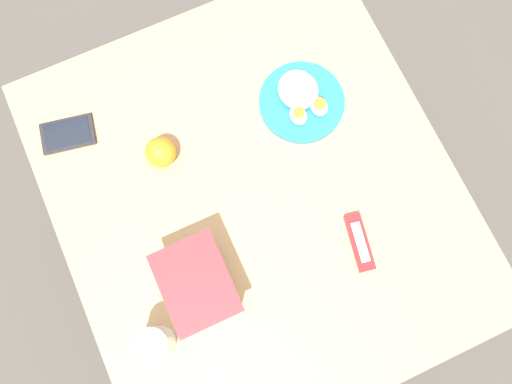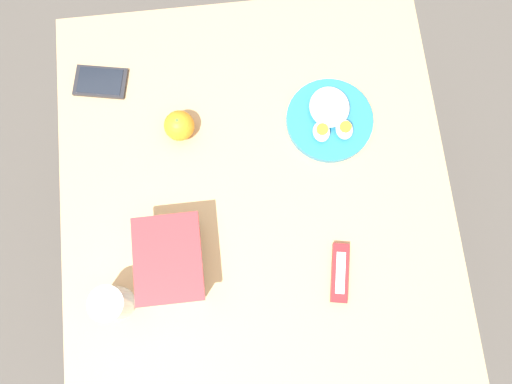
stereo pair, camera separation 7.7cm
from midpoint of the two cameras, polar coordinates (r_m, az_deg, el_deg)
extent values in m
plane|color=#4C4742|center=(1.85, 1.18, -5.13)|extent=(10.00, 10.00, 0.00)
cube|color=tan|center=(1.17, 1.87, -0.79)|extent=(1.01, 0.90, 0.03)
cylinder|color=#A07D56|center=(1.58, 18.45, -17.77)|extent=(0.06, 0.06, 0.68)
cylinder|color=#A07D56|center=(1.71, 13.25, 12.87)|extent=(0.06, 0.06, 0.68)
cylinder|color=#A07D56|center=(1.68, -14.04, 10.22)|extent=(0.06, 0.06, 0.68)
cube|color=white|center=(1.10, -7.67, -8.11)|extent=(0.17, 0.13, 0.09)
cube|color=beige|center=(1.11, -7.55, -8.18)|extent=(0.16, 0.12, 0.06)
cube|color=red|center=(1.05, -8.03, -7.90)|extent=(0.18, 0.14, 0.01)
ellipsoid|color=tan|center=(1.09, -8.37, -8.14)|extent=(0.05, 0.04, 0.03)
sphere|color=orange|center=(1.17, -6.91, 7.25)|extent=(0.07, 0.07, 0.07)
cylinder|color=#4C662D|center=(1.14, -7.11, 7.82)|extent=(0.01, 0.01, 0.00)
cylinder|color=teal|center=(1.21, 10.19, 7.79)|extent=(0.21, 0.21, 0.02)
ellipsoid|color=white|center=(1.20, 10.24, 9.28)|extent=(0.10, 0.09, 0.03)
ellipsoid|color=white|center=(1.19, 11.90, 6.75)|extent=(0.05, 0.04, 0.03)
cylinder|color=#F4A823|center=(1.17, 12.06, 7.02)|extent=(0.03, 0.03, 0.01)
ellipsoid|color=white|center=(1.18, 9.35, 6.54)|extent=(0.05, 0.04, 0.03)
cylinder|color=#F4A823|center=(1.16, 9.48, 6.81)|extent=(0.03, 0.03, 0.01)
cube|color=red|center=(1.14, 11.47, -9.37)|extent=(0.13, 0.06, 0.02)
cube|color=white|center=(1.13, 11.58, -9.34)|extent=(0.09, 0.04, 0.00)
cube|color=#232328|center=(1.28, -15.70, 11.76)|extent=(0.10, 0.14, 0.01)
cube|color=black|center=(1.28, -15.77, 11.87)|extent=(0.09, 0.12, 0.00)
cylinder|color=silver|center=(1.11, -14.18, -12.56)|extent=(0.07, 0.07, 0.10)
camera|label=1|loc=(0.04, -88.01, 8.95)|focal=35.00mm
camera|label=2|loc=(0.04, 91.99, -8.95)|focal=35.00mm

